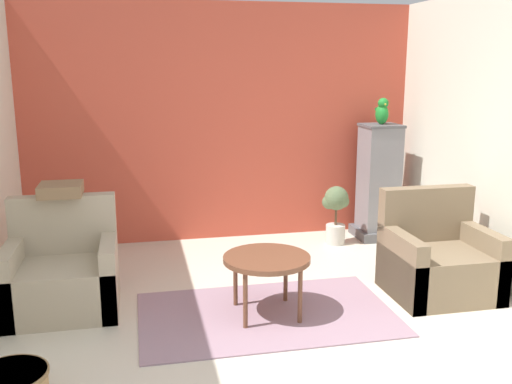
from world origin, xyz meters
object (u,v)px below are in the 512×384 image
Objects in this scene: armchair_left at (63,276)px; birdcage at (379,184)px; coffee_table at (267,262)px; parrot at (382,112)px; potted_plant at (336,209)px; armchair_right at (438,262)px.

birdcage is at bearing 22.08° from armchair_left.
coffee_table is 2.30× the size of parrot.
armchair_left is 3.00× the size of parrot.
potted_plant is (1.18, 1.66, -0.05)m from coffee_table.
parrot is 1.20m from potted_plant.
parrot is 0.46× the size of potted_plant.
birdcage is (3.33, 1.35, 0.34)m from armchair_left.
birdcage is at bearing -90.00° from parrot.
armchair_left is 3.61m from birdcage.
parrot is (0.18, 1.69, 1.16)m from armchair_right.
armchair_right is at bearing -95.99° from parrot.
coffee_table is at bearing -133.84° from parrot.
coffee_table is at bearing -15.94° from armchair_left.
potted_plant is at bearing 54.70° from coffee_table.
armchair_right is 1.73m from birdcage.
birdcage is 0.82m from parrot.
armchair_left is at bearing 173.94° from armchair_right.
potted_plant reaches higher than coffee_table.
armchair_right is at bearing -76.02° from potted_plant.
parrot is at bearing 22.12° from armchair_left.
birdcage reaches higher than armchair_left.
armchair_right is (3.15, -0.33, 0.00)m from armchair_left.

